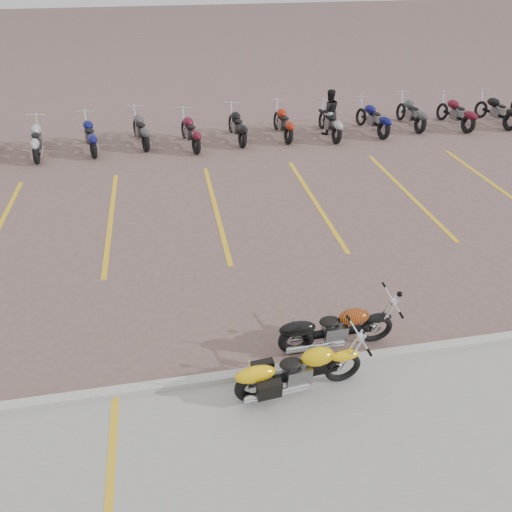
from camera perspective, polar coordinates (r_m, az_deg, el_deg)
The scene contains 7 objects.
ground at distance 9.90m, azimuth -1.85°, elevation -5.18°, with size 100.00×100.00×0.00m, color #715650.
curb at distance 8.39m, azimuth 0.37°, elevation -13.15°, with size 60.00×0.18×0.12m, color #ADAAA3.
parking_stripes at distance 13.25m, azimuth -4.61°, elevation 5.37°, with size 38.00×5.50×0.01m, color gold, non-canonical shape.
yellow_cruiser at distance 7.91m, azimuth 4.60°, elevation -13.04°, with size 2.08×0.37×0.86m.
flame_cruiser at distance 8.72m, azimuth 8.82°, elevation -8.23°, with size 2.05×0.30×0.85m.
person_b at distance 18.64m, azimuth 8.33°, elevation 15.98°, with size 0.77×0.60×1.59m, color black.
bg_bike_row at distance 17.97m, azimuth 0.41°, elevation 14.86°, with size 22.31×2.06×1.10m.
Camera 1 is at (-1.13, -7.72, 6.09)m, focal length 35.00 mm.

